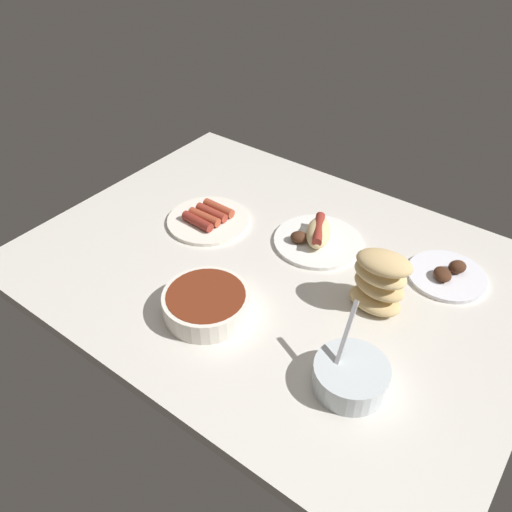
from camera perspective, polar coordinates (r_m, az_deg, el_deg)
The scene contains 7 objects.
ground_plane at distance 125.92cm, azimuth 2.17°, elevation -1.55°, with size 120.00×90.00×3.00cm, color silver.
plate_sausages at distance 139.09cm, azimuth -5.30°, elevation 4.15°, with size 22.07×22.07×3.51cm.
plate_hotdog_assembled at distance 131.58cm, azimuth 6.76°, elevation 2.09°, with size 22.36×22.36×5.61cm.
bread_stack at distance 113.04cm, azimuth 13.50°, elevation -2.68°, with size 13.40×10.63×14.40cm.
plate_grilled_meat at distance 129.00cm, azimuth 20.39°, elevation -1.94°, with size 18.30×18.30×4.19cm.
bowl_coleslaw at distance 99.97cm, azimuth 10.44°, elevation -12.81°, with size 14.28×14.28×15.08cm.
bowl_chili at distance 111.76cm, azimuth -5.50°, elevation -5.16°, with size 18.95×18.95×5.26cm.
Camera 1 is at (-53.17, 78.92, 80.96)cm, focal length 36.19 mm.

